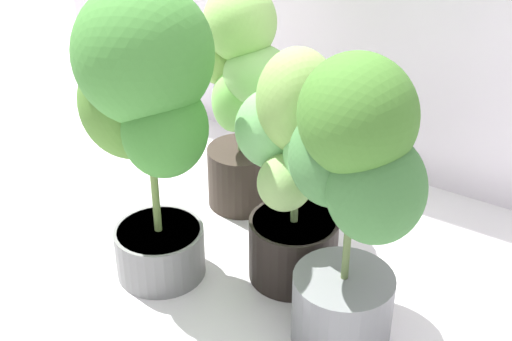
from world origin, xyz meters
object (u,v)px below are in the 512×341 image
potted_plant_front_left (145,102)px  potted_plant_front_right (352,189)px  potted_plant_back_left (240,88)px  potted_plant_center (294,165)px

potted_plant_front_left → potted_plant_front_right: 0.62m
potted_plant_front_left → potted_plant_front_right: potted_plant_front_left is taller
potted_plant_back_left → potted_plant_front_left: bearing=-90.0°
potted_plant_center → potted_plant_front_right: size_ratio=0.89×
potted_plant_center → potted_plant_front_right: bearing=-32.7°
potted_plant_center → potted_plant_back_left: potted_plant_back_left is taller
potted_plant_center → potted_plant_front_left: bearing=-150.5°
potted_plant_center → potted_plant_front_right: 0.32m
potted_plant_back_left → potted_plant_center: bearing=-36.2°
potted_plant_center → potted_plant_back_left: bearing=143.8°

